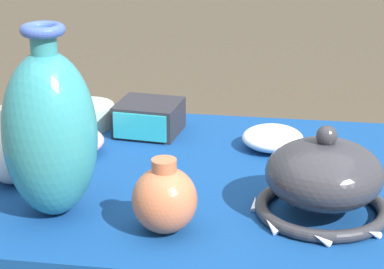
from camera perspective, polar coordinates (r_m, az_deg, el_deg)
The scene contains 9 objects.
display_table at distance 1.45m, azimuth -0.08°, elevation -6.74°, with size 1.01×0.72×0.79m.
vase_tall_bulbous at distance 1.24m, azimuth -10.79°, elevation 0.15°, with size 0.16×0.16×0.32m.
vase_dome_bell at distance 1.26m, azimuth 10.00°, elevation -3.49°, with size 0.24×0.24×0.16m.
mosaic_tile_box at distance 1.63m, azimuth -3.31°, elevation 1.28°, with size 0.14×0.14×0.07m.
jar_round_ivory at distance 1.40m, azimuth -13.60°, elevation -1.11°, with size 0.11×0.11×0.15m.
pot_squat_celadon at distance 1.69m, azimuth -8.05°, elevation 1.47°, with size 0.12×0.12×0.05m, color #A8CCB7.
bowl_shallow_rose at distance 1.54m, azimuth -9.36°, elevation -0.53°, with size 0.14×0.14×0.05m, color #D19399.
bowl_shallow_porcelain at distance 1.55m, azimuth 6.17°, elevation -0.27°, with size 0.13×0.13×0.05m, color white.
jar_round_terracotta at distance 1.19m, azimuth -2.11°, elevation -4.94°, with size 0.11×0.11×0.12m.
Camera 1 is at (0.20, -1.29, 1.36)m, focal length 70.00 mm.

